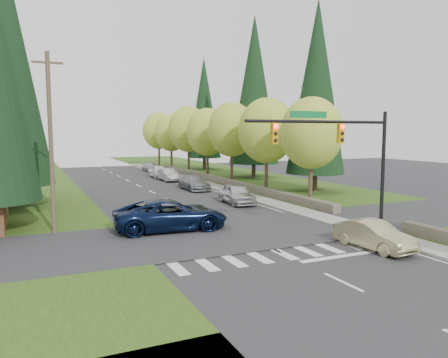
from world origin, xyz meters
TOP-DOWN VIEW (x-y plane):
  - ground at (0.00, 0.00)m, footprint 120.00×120.00m
  - grass_east at (13.00, 20.00)m, footprint 14.00×110.00m
  - cross_street at (0.00, 8.00)m, footprint 120.00×8.00m
  - sidewalk_east at (6.90, 22.00)m, footprint 1.80×80.00m
  - curb_east at (6.05, 22.00)m, footprint 0.20×80.00m
  - stone_wall_north at (8.60, 30.00)m, footprint 0.70×40.00m
  - traffic_signal at (4.37, 4.50)m, footprint 8.70×0.37m
  - utility_pole at (-9.50, 12.00)m, footprint 1.60×0.24m
  - decid_tree_0 at (9.20, 14.00)m, footprint 4.80×4.80m
  - decid_tree_1 at (9.30, 21.00)m, footprint 5.20×5.20m
  - decid_tree_2 at (9.10, 28.00)m, footprint 5.00×5.00m
  - decid_tree_3 at (9.20, 35.00)m, footprint 5.00×5.00m
  - decid_tree_4 at (9.30, 42.00)m, footprint 5.40×5.40m
  - decid_tree_5 at (9.10, 49.00)m, footprint 4.80×4.80m
  - decid_tree_6 at (9.20, 56.00)m, footprint 5.20×5.20m
  - conifer_w_c at (-12.00, 22.00)m, footprint 6.46×6.46m
  - conifer_e_a at (14.00, 20.00)m, footprint 5.44×5.44m
  - conifer_e_b at (15.00, 34.00)m, footprint 6.12×6.12m
  - conifer_e_c at (14.00, 48.00)m, footprint 5.10×5.10m
  - sedan_champagne at (4.44, 2.13)m, footprint 1.86×4.33m
  - suv_navy at (-3.29, 10.13)m, footprint 6.76×3.55m
  - parked_car_a at (4.35, 17.08)m, footprint 2.20×4.77m
  - parked_car_b at (4.20, 26.33)m, footprint 2.06×5.02m
  - parked_car_c at (4.23, 34.92)m, footprint 1.57×4.48m
  - parked_car_d at (4.20, 38.79)m, footprint 1.89×4.70m
  - parked_car_e at (5.60, 47.50)m, footprint 2.10×4.55m

SIDE VIEW (x-z plane):
  - ground at x=0.00m, z-range 0.00..0.00m
  - cross_street at x=0.00m, z-range -0.05..0.05m
  - grass_east at x=13.00m, z-range 0.00..0.06m
  - sidewalk_east at x=6.90m, z-range 0.00..0.13m
  - curb_east at x=6.05m, z-range 0.00..0.13m
  - stone_wall_north at x=8.60m, z-range 0.00..0.70m
  - parked_car_e at x=5.60m, z-range 0.00..1.29m
  - sedan_champagne at x=4.44m, z-range 0.00..1.39m
  - parked_car_b at x=4.20m, z-range 0.00..1.45m
  - parked_car_c at x=4.23m, z-range 0.00..1.48m
  - parked_car_a at x=4.35m, z-range 0.00..1.58m
  - parked_car_d at x=4.20m, z-range 0.00..1.60m
  - suv_navy at x=-3.29m, z-range 0.00..1.81m
  - traffic_signal at x=4.37m, z-range 1.58..8.38m
  - utility_pole at x=-9.50m, z-range 0.14..10.14m
  - decid_tree_5 at x=9.10m, z-range 1.38..9.68m
  - decid_tree_0 at x=9.20m, z-range 1.41..9.78m
  - decid_tree_3 at x=9.20m, z-range 1.39..9.94m
  - decid_tree_1 at x=9.30m, z-range 1.40..10.20m
  - decid_tree_6 at x=9.20m, z-range 1.43..10.30m
  - decid_tree_2 at x=9.10m, z-range 1.52..10.34m
  - decid_tree_4 at x=9.30m, z-range 1.47..10.65m
  - conifer_e_c at x=14.00m, z-range 0.89..17.69m
  - conifer_e_a at x=14.00m, z-range 0.89..18.69m
  - conifer_e_b at x=15.00m, z-range 0.89..20.69m
  - conifer_w_c at x=-12.00m, z-range 0.89..21.69m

